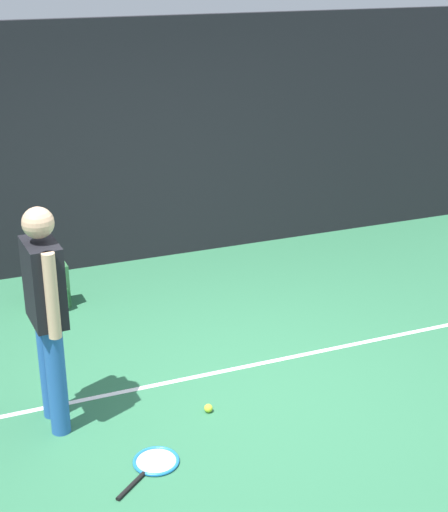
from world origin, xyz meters
TOP-DOWN VIEW (x-y plane):
  - ground_plane at (0.00, 0.00)m, footprint 12.00×12.00m
  - back_fence at (0.00, 3.00)m, footprint 10.00×0.10m
  - court_line at (0.00, 0.29)m, footprint 9.00×0.05m
  - tennis_player at (-1.48, 0.06)m, footprint 0.25×0.53m
  - tennis_racket at (-0.95, -0.69)m, footprint 0.59×0.53m
  - backpack at (-1.14, 2.07)m, footprint 0.31×0.29m
  - tennis_ball_near_player at (-0.38, -0.22)m, footprint 0.07×0.07m

SIDE VIEW (x-z plane):
  - ground_plane at x=0.00m, z-range 0.00..0.00m
  - court_line at x=0.00m, z-range 0.00..0.00m
  - tennis_racket at x=-0.95m, z-range 0.00..0.03m
  - tennis_ball_near_player at x=-0.38m, z-range 0.00..0.07m
  - backpack at x=-1.14m, z-range -0.01..0.43m
  - tennis_player at x=-1.48m, z-range 0.12..1.82m
  - back_fence at x=0.00m, z-range 0.00..2.66m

